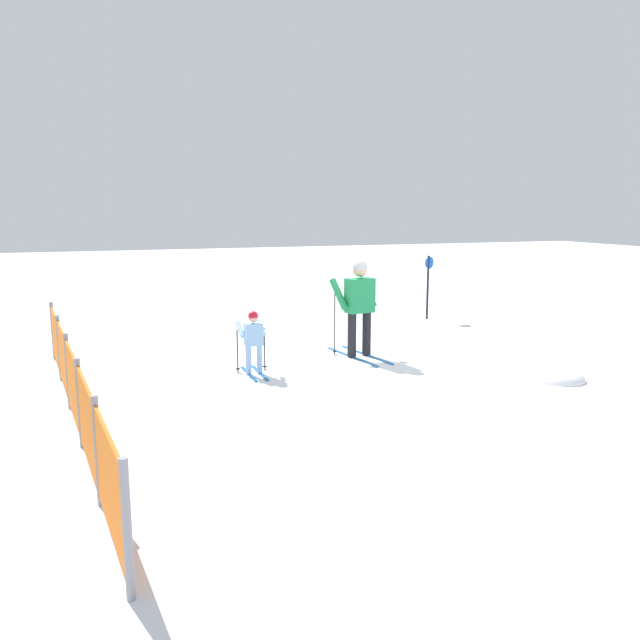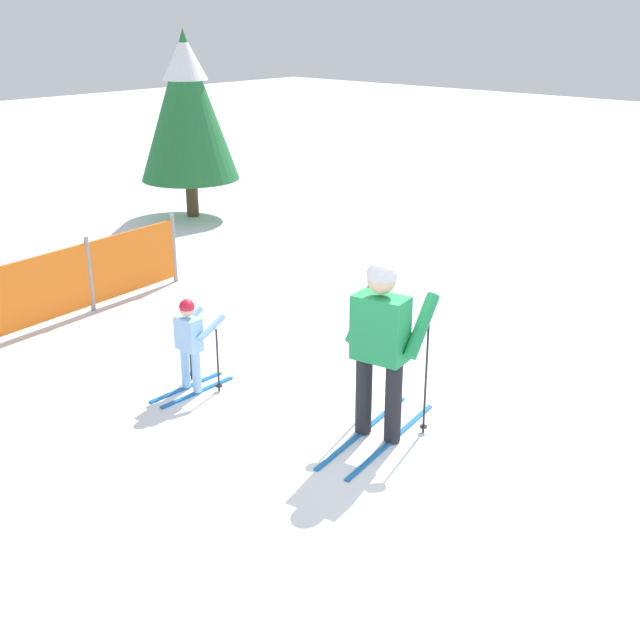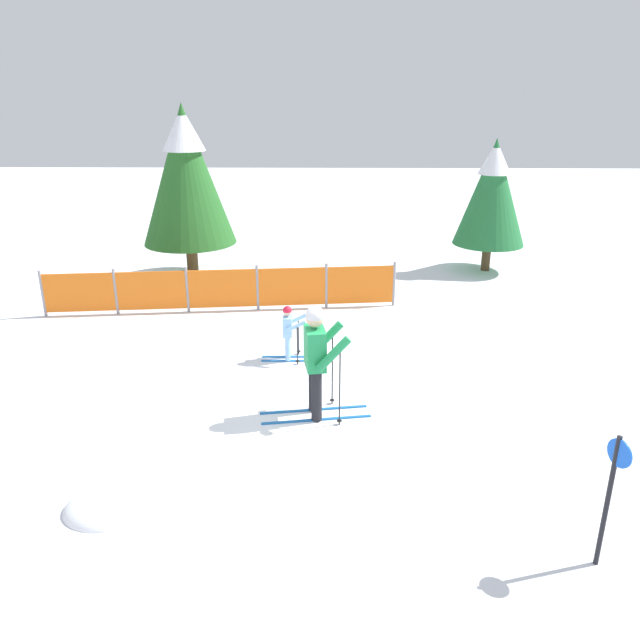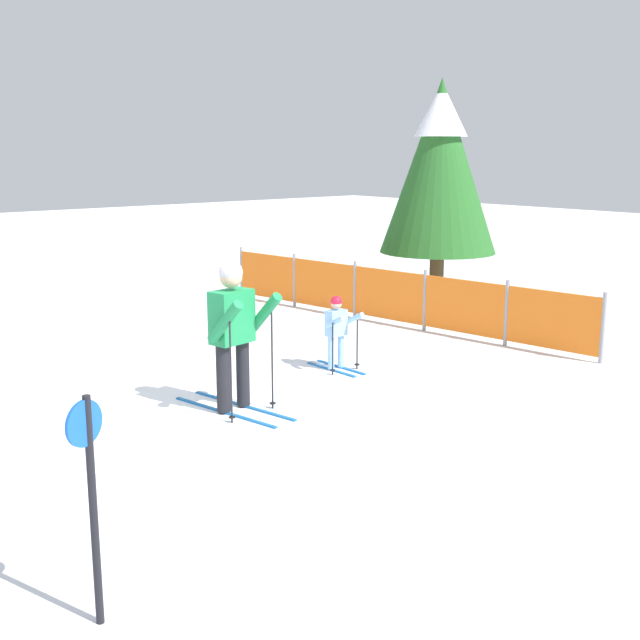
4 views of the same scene
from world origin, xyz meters
name	(u,v)px [view 2 (image 2 of 4)]	position (x,y,z in m)	size (l,w,h in m)	color
ground_plane	(385,453)	(0.00, 0.00, 0.00)	(60.00, 60.00, 0.00)	white
skier_adult	(381,334)	(0.21, 0.23, 0.99)	(1.61, 0.77, 1.67)	#1966B2
skier_child	(190,338)	(-0.32, 2.21, 0.57)	(0.92, 0.50, 0.98)	#1966B2
conifer_far	(187,103)	(4.41, 7.97, 2.05)	(1.79, 1.79, 3.32)	#4C3823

